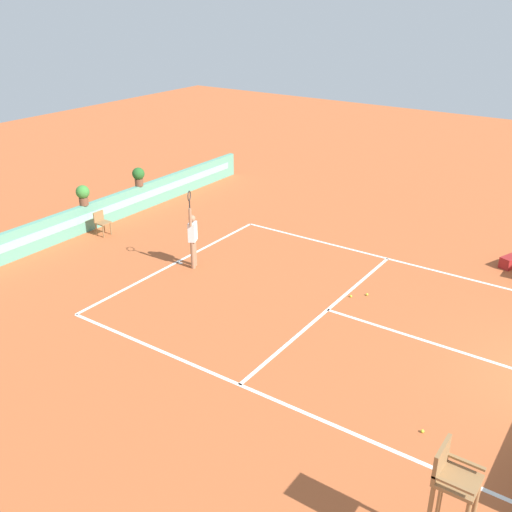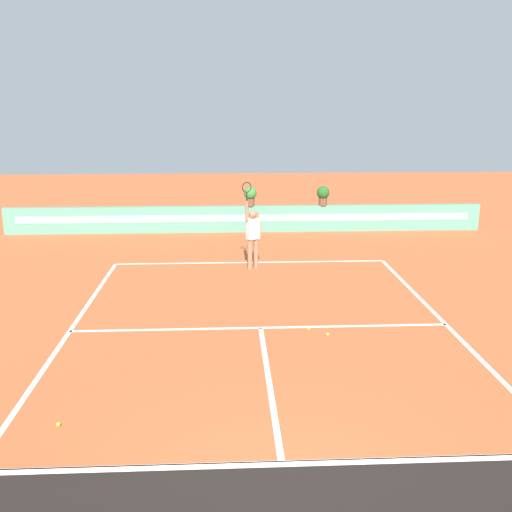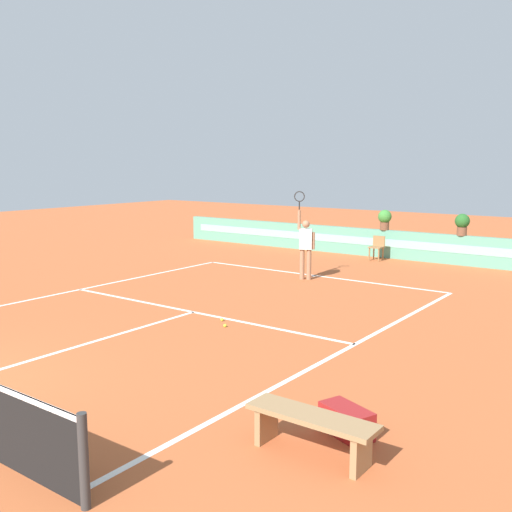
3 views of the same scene
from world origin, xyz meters
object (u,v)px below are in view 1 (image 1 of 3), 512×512
umpire_chair (450,494)px  tennis_ball_mid_court (423,431)px  gear_bag (510,262)px  potted_plant_right (138,175)px  ball_kid_chair (102,222)px  tennis_ball_near_baseline (367,294)px  tennis_player (193,236)px  tennis_ball_by_sideline (351,296)px  potted_plant_centre (83,194)px

umpire_chair → tennis_ball_mid_court: umpire_chair is taller
gear_bag → potted_plant_right: (-2.79, 13.42, 1.23)m
ball_kid_chair → tennis_ball_near_baseline: ball_kid_chair is taller
tennis_player → potted_plant_right: 5.95m
umpire_chair → gear_bag: 11.82m
tennis_player → tennis_ball_near_baseline: tennis_player is taller
ball_kid_chair → potted_plant_right: (2.67, 0.73, 0.93)m
tennis_ball_near_baseline → potted_plant_right: (1.55, 10.52, 1.38)m
umpire_chair → ball_kid_chair: umpire_chair is taller
tennis_ball_mid_court → gear_bag: bearing=3.0°
tennis_player → tennis_ball_by_sideline: bearing=-78.9°
tennis_ball_near_baseline → potted_plant_right: 10.73m
tennis_ball_near_baseline → tennis_ball_by_sideline: 0.49m
umpire_chair → potted_plant_right: umpire_chair is taller
tennis_ball_near_baseline → gear_bag: bearing=-33.7°
tennis_player → potted_plant_centre: size_ratio=3.57×
tennis_ball_near_baseline → tennis_ball_by_sideline: bearing=136.8°
umpire_chair → tennis_ball_by_sideline: bearing=35.4°
tennis_ball_mid_court → potted_plant_right: 15.29m
ball_kid_chair → gear_bag: (5.47, -12.69, -0.30)m
tennis_player → potted_plant_centre: bearing=88.5°
tennis_ball_mid_court → potted_plant_right: size_ratio=0.09×
ball_kid_chair → gear_bag: ball_kid_chair is taller
ball_kid_chair → tennis_player: bearing=-92.8°
umpire_chair → tennis_ball_by_sideline: umpire_chair is taller
tennis_ball_by_sideline → potted_plant_right: size_ratio=0.09×
potted_plant_centre → potted_plant_right: size_ratio=1.00×
tennis_ball_near_baseline → potted_plant_right: potted_plant_right is taller
tennis_player → tennis_ball_by_sideline: (0.98, -5.01, -1.02)m
tennis_ball_by_sideline → tennis_player: bearing=101.1°
ball_kid_chair → tennis_player: (-0.22, -4.45, 0.57)m
gear_bag → potted_plant_right: size_ratio=0.97×
gear_bag → potted_plant_centre: (-5.55, 13.42, 1.23)m
tennis_ball_mid_court → tennis_ball_by_sideline: size_ratio=1.00×
ball_kid_chair → tennis_ball_mid_court: (-3.56, -13.17, -0.44)m
ball_kid_chair → tennis_ball_by_sideline: size_ratio=12.50×
tennis_ball_near_baseline → tennis_ball_mid_court: size_ratio=1.00×
umpire_chair → potted_plant_right: 17.52m
gear_bag → tennis_player: tennis_player is taller
tennis_ball_mid_court → potted_plant_right: potted_plant_right is taller
umpire_chair → gear_bag: size_ratio=3.06×
gear_bag → tennis_ball_near_baseline: gear_bag is taller
ball_kid_chair → tennis_ball_mid_court: bearing=-105.1°
gear_bag → ball_kid_chair: bearing=113.3°
gear_bag → potted_plant_centre: potted_plant_centre is taller
umpire_chair → ball_kid_chair: size_ratio=2.52×
gear_bag → tennis_ball_mid_court: bearing=-177.0°
umpire_chair → tennis_ball_by_sideline: (6.94, 4.94, -1.31)m
umpire_chair → tennis_ball_mid_court: size_ratio=31.47×
tennis_ball_mid_court → tennis_ball_near_baseline: bearing=35.8°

